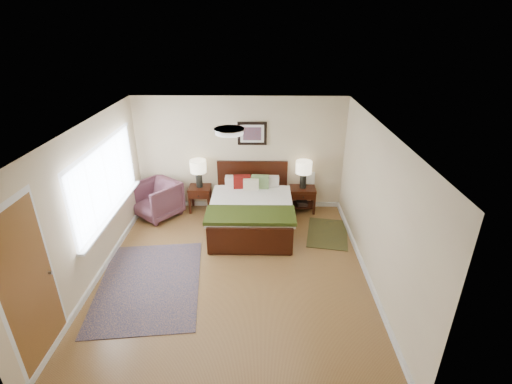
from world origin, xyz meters
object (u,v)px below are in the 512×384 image
(lamp_left, at_px, (198,169))
(lamp_right, at_px, (304,169))
(bed, at_px, (251,206))
(rug_persian, at_px, (150,283))
(nightstand_left, at_px, (200,192))
(nightstand_right, at_px, (302,197))
(armchair, at_px, (157,199))

(lamp_left, bearing_deg, lamp_right, 0.00)
(bed, relative_size, rug_persian, 0.89)
(nightstand_left, relative_size, nightstand_right, 1.00)
(lamp_right, height_order, rug_persian, lamp_right)
(bed, bearing_deg, lamp_left, 146.72)
(armchair, bearing_deg, lamp_right, 43.97)
(nightstand_right, xyz_separation_m, lamp_left, (-2.27, 0.01, 0.65))
(nightstand_left, relative_size, armchair, 0.65)
(nightstand_left, bearing_deg, nightstand_right, 0.16)
(nightstand_left, bearing_deg, lamp_right, 0.51)
(lamp_left, relative_size, rug_persian, 0.27)
(bed, relative_size, nightstand_right, 3.58)
(lamp_right, bearing_deg, nightstand_right, -90.00)
(bed, bearing_deg, armchair, 167.15)
(bed, xyz_separation_m, rug_persian, (-1.61, -1.84, -0.50))
(nightstand_right, height_order, lamp_left, lamp_left)
(nightstand_right, bearing_deg, rug_persian, -136.44)
(nightstand_right, relative_size, armchair, 0.65)
(nightstand_left, height_order, rug_persian, nightstand_left)
(nightstand_left, distance_m, rug_persian, 2.66)
(bed, bearing_deg, lamp_right, 34.43)
(lamp_left, xyz_separation_m, rug_persian, (-0.46, -2.60, -0.99))
(nightstand_right, bearing_deg, nightstand_left, -179.84)
(nightstand_left, bearing_deg, rug_persian, -100.00)
(rug_persian, bearing_deg, lamp_left, 73.59)
(bed, xyz_separation_m, lamp_left, (-1.16, 0.76, 0.49))
(nightstand_left, xyz_separation_m, lamp_left, (-0.00, 0.02, 0.55))
(nightstand_right, xyz_separation_m, rug_persian, (-2.72, -2.59, -0.34))
(armchair, relative_size, rug_persian, 0.38)
(nightstand_left, bearing_deg, armchair, -163.08)
(lamp_right, xyz_separation_m, armchair, (-3.16, -0.29, -0.59))
(nightstand_left, height_order, armchair, armchair)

